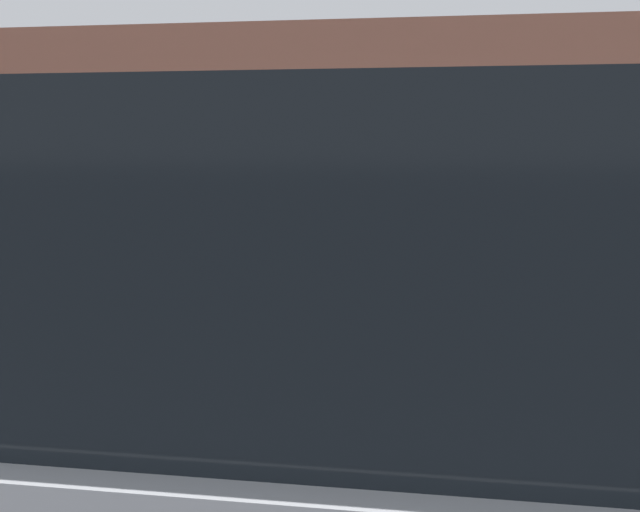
% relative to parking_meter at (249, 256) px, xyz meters
% --- Properties ---
extents(sidewalk_curb, '(36.00, 3.14, 0.14)m').
position_rel_parking_meter_xyz_m(sidewalk_curb, '(-0.05, 1.08, -1.14)').
color(sidewalk_curb, gray).
rests_on(sidewalk_curb, ground).
extents(parking_meter, '(0.15, 0.17, 1.53)m').
position_rel_parking_meter_xyz_m(parking_meter, '(0.00, 0.00, 0.00)').
color(parking_meter, slate).
rests_on(parking_meter, sidewalk_curb).
extents(pedestrian_at_meter, '(0.59, 0.68, 1.62)m').
position_rel_parking_meter_xyz_m(pedestrian_at_meter, '(0.46, 0.12, -0.15)').
color(pedestrian_at_meter, '#1E233F').
rests_on(pedestrian_at_meter, sidewalk_curb).
extents(parked_sedan_silver, '(4.61, 1.84, 1.76)m').
position_rel_parking_meter_xyz_m(parked_sedan_silver, '(1.16, -1.68, -0.34)').
color(parked_sedan_silver, '#B7BABF').
rests_on(parked_sedan_silver, ground).
extents(background_railing, '(24.06, 0.06, 1.18)m').
position_rel_parking_meter_xyz_m(background_railing, '(-0.05, 2.38, -0.23)').
color(background_railing, '#1E602D').
rests_on(background_railing, sidewalk_curb).
extents(backdrop_wall, '(32.00, 0.50, 2.69)m').
position_rel_parking_meter_xyz_m(backdrop_wall, '(-0.05, 5.28, 0.13)').
color(backdrop_wall, brown).
rests_on(backdrop_wall, ground).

